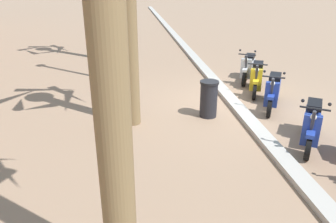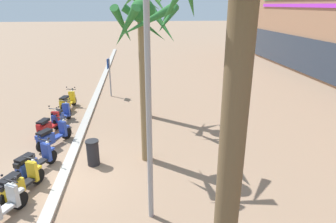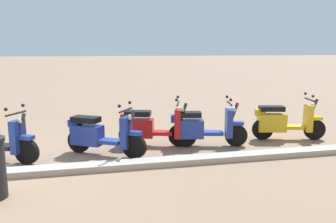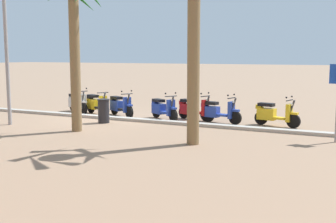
# 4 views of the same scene
# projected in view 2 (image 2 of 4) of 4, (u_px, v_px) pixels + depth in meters

# --- Properties ---
(ground_plane) EXTENTS (200.00, 200.00, 0.00)m
(ground_plane) POSITION_uv_depth(u_px,v_px,m) (64.00, 177.00, 10.04)
(ground_plane) COLOR #93755B
(curb_strip) EXTENTS (60.00, 0.36, 0.12)m
(curb_strip) POSITION_uv_depth(u_px,v_px,m) (64.00, 175.00, 10.02)
(curb_strip) COLOR #ADA89E
(curb_strip) RESTS_ON ground
(scooter_yellow_mid_rear) EXTENTS (1.80, 0.72, 1.17)m
(scooter_yellow_mid_rear) POSITION_uv_depth(u_px,v_px,m) (67.00, 102.00, 16.24)
(scooter_yellow_mid_rear) COLOR black
(scooter_yellow_mid_rear) RESTS_ON ground
(scooter_blue_mid_centre) EXTENTS (1.83, 0.71, 1.17)m
(scooter_blue_mid_centre) POSITION_uv_depth(u_px,v_px,m) (61.00, 116.00, 14.22)
(scooter_blue_mid_centre) COLOR black
(scooter_blue_mid_centre) RESTS_ON ground
(scooter_red_lead_nearest) EXTENTS (1.78, 0.81, 1.17)m
(scooter_red_lead_nearest) POSITION_uv_depth(u_px,v_px,m) (48.00, 126.00, 13.11)
(scooter_red_lead_nearest) COLOR black
(scooter_red_lead_nearest) RESTS_ON ground
(scooter_blue_mid_front) EXTENTS (1.64, 1.08, 1.17)m
(scooter_blue_mid_front) POSITION_uv_depth(u_px,v_px,m) (51.00, 136.00, 12.04)
(scooter_blue_mid_front) COLOR black
(scooter_blue_mid_front) RESTS_ON ground
(scooter_blue_second_in_line) EXTENTS (1.66, 0.99, 1.17)m
(scooter_blue_second_in_line) POSITION_uv_depth(u_px,v_px,m) (33.00, 163.00, 10.04)
(scooter_blue_second_in_line) COLOR black
(scooter_blue_second_in_line) RESTS_ON ground
(scooter_yellow_tail_end) EXTENTS (1.66, 0.90, 1.04)m
(scooter_yellow_tail_end) POSITION_uv_depth(u_px,v_px,m) (19.00, 184.00, 8.84)
(scooter_yellow_tail_end) COLOR black
(scooter_yellow_tail_end) RESTS_ON ground
(crossing_sign) EXTENTS (0.60, 0.16, 2.40)m
(crossing_sign) POSITION_uv_depth(u_px,v_px,m) (109.00, 73.00, 18.35)
(crossing_sign) COLOR #939399
(crossing_sign) RESTS_ON ground
(palm_tree_near_sign) EXTENTS (2.31, 2.32, 5.71)m
(palm_tree_near_sign) POSITION_uv_depth(u_px,v_px,m) (144.00, 45.00, 9.73)
(palm_tree_near_sign) COLOR olive
(palm_tree_near_sign) RESTS_ON ground
(palm_tree_by_mall_entrance) EXTENTS (2.37, 2.35, 6.45)m
(palm_tree_by_mall_entrance) POSITION_uv_depth(u_px,v_px,m) (146.00, 21.00, 13.85)
(palm_tree_by_mall_entrance) COLOR olive
(palm_tree_by_mall_entrance) RESTS_ON ground
(palm_tree_mid_walkway) EXTENTS (2.43, 2.25, 6.68)m
(palm_tree_mid_walkway) POSITION_uv_depth(u_px,v_px,m) (240.00, 51.00, 3.26)
(palm_tree_mid_walkway) COLOR brown
(palm_tree_mid_walkway) RESTS_ON ground
(litter_bin) EXTENTS (0.48, 0.48, 0.95)m
(litter_bin) POSITION_uv_depth(u_px,v_px,m) (93.00, 152.00, 10.66)
(litter_bin) COLOR #232328
(litter_bin) RESTS_ON ground
(street_lamp) EXTENTS (0.36, 0.36, 7.05)m
(street_lamp) POSITION_uv_depth(u_px,v_px,m) (148.00, 62.00, 6.74)
(street_lamp) COLOR #939399
(street_lamp) RESTS_ON ground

